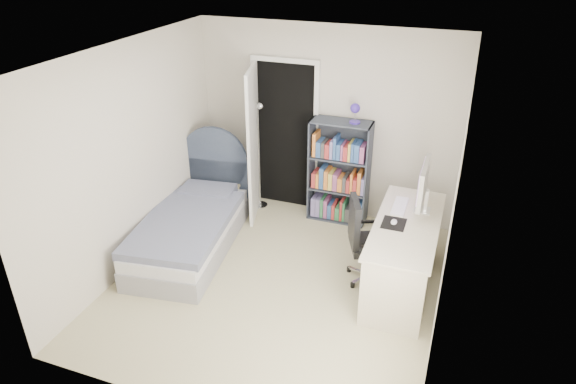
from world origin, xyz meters
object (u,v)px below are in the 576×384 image
(floor_lamp, at_px, (260,166))
(desk, at_px, (404,252))
(nightstand, at_px, (232,184))
(office_chair, at_px, (364,237))
(bed, at_px, (192,226))
(bookcase, at_px, (340,177))

(floor_lamp, height_order, desk, floor_lamp)
(nightstand, relative_size, desk, 0.34)
(desk, height_order, office_chair, desk)
(floor_lamp, bearing_deg, bed, -108.32)
(nightstand, bearing_deg, bed, -91.98)
(nightstand, bearing_deg, floor_lamp, 20.86)
(nightstand, relative_size, bookcase, 0.33)
(desk, distance_m, office_chair, 0.44)
(nightstand, relative_size, floor_lamp, 0.36)
(nightstand, relative_size, office_chair, 0.55)
(bed, relative_size, nightstand, 3.85)
(bed, xyz_separation_m, bookcase, (1.49, 1.26, 0.34))
(bookcase, xyz_separation_m, desk, (1.03, -1.18, -0.18))
(floor_lamp, relative_size, bookcase, 0.94)
(floor_lamp, bearing_deg, office_chair, -34.31)
(floor_lamp, bearing_deg, bookcase, 3.26)
(office_chair, bearing_deg, nightstand, 153.58)
(bed, distance_m, office_chair, 2.11)
(bookcase, distance_m, desk, 1.57)
(desk, bearing_deg, bookcase, 131.15)
(bookcase, height_order, office_chair, bookcase)
(desk, bearing_deg, floor_lamp, 152.36)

